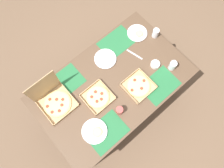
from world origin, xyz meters
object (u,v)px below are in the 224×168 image
(pizza_box_edge_far, at_px, (54,100))
(plate_middle, at_px, (95,131))
(cup_clear_left, at_px, (119,111))
(condiment_bowl, at_px, (155,64))
(pizza_box_corner_left, at_px, (98,97))
(plate_far_left, at_px, (137,33))
(plate_near_right, at_px, (105,59))
(pizza_box_corner_right, at_px, (138,86))
(cup_red, at_px, (173,65))
(cup_spare, at_px, (156,33))

(pizza_box_edge_far, distance_m, plate_middle, 0.48)
(cup_clear_left, height_order, condiment_bowl, cup_clear_left)
(pizza_box_corner_left, xyz_separation_m, plate_far_left, (0.77, 0.26, -0.00))
(pizza_box_edge_far, bearing_deg, plate_near_right, 2.19)
(pizza_box_corner_right, relative_size, cup_red, 2.47)
(pizza_box_edge_far, bearing_deg, cup_red, -23.98)
(cup_spare, bearing_deg, plate_near_right, 166.72)
(condiment_bowl, bearing_deg, plate_near_right, 131.23)
(cup_clear_left, bearing_deg, pizza_box_corner_left, 105.00)
(pizza_box_corner_right, distance_m, condiment_bowl, 0.29)
(cup_red, bearing_deg, plate_near_right, 130.91)
(pizza_box_corner_left, height_order, cup_red, cup_red)
(pizza_box_corner_right, bearing_deg, pizza_box_edge_far, 149.63)
(pizza_box_corner_left, xyz_separation_m, cup_clear_left, (0.06, -0.24, 0.03))
(pizza_box_corner_left, bearing_deg, cup_spare, 7.93)
(pizza_box_edge_far, bearing_deg, pizza_box_corner_right, -30.37)
(cup_clear_left, height_order, cup_red, cup_red)
(cup_spare, relative_size, condiment_bowl, 1.16)
(plate_middle, xyz_separation_m, cup_red, (0.99, -0.02, 0.04))
(cup_spare, xyz_separation_m, condiment_bowl, (-0.24, -0.25, -0.03))
(cup_spare, bearing_deg, pizza_box_corner_left, -172.07)
(plate_far_left, bearing_deg, cup_clear_left, -144.49)
(pizza_box_corner_right, distance_m, cup_red, 0.40)
(plate_far_left, distance_m, plate_middle, 1.12)
(plate_middle, height_order, cup_clear_left, cup_clear_left)
(plate_far_left, xyz_separation_m, cup_clear_left, (-0.71, -0.51, 0.04))
(plate_far_left, bearing_deg, cup_red, -91.42)
(plate_far_left, relative_size, condiment_bowl, 2.31)
(pizza_box_edge_far, distance_m, cup_spare, 1.23)
(pizza_box_corner_right, bearing_deg, plate_middle, -174.70)
(plate_far_left, bearing_deg, cup_spare, -49.00)
(pizza_box_corner_left, xyz_separation_m, condiment_bowl, (0.65, -0.12, 0.01))
(pizza_box_edge_far, distance_m, plate_far_left, 1.10)
(pizza_box_corner_right, xyz_separation_m, pizza_box_corner_left, (-0.37, 0.18, 0.00))
(cup_clear_left, height_order, cup_spare, cup_spare)
(plate_far_left, distance_m, cup_spare, 0.19)
(plate_far_left, bearing_deg, plate_middle, -153.63)
(cup_clear_left, bearing_deg, plate_far_left, 35.51)
(plate_middle, bearing_deg, cup_red, -1.04)
(pizza_box_edge_far, height_order, cup_clear_left, pizza_box_edge_far)
(plate_near_right, distance_m, cup_clear_left, 0.56)
(plate_near_right, bearing_deg, cup_spare, -13.28)
(plate_far_left, xyz_separation_m, plate_middle, (-1.00, -0.50, -0.00))
(condiment_bowl, bearing_deg, cup_red, -50.09)
(pizza_box_edge_far, distance_m, cup_red, 1.19)
(cup_clear_left, bearing_deg, condiment_bowl, 11.48)
(pizza_box_corner_right, xyz_separation_m, pizza_box_edge_far, (-0.70, 0.41, 0.04))
(pizza_box_edge_far, relative_size, plate_far_left, 1.59)
(pizza_box_corner_left, bearing_deg, cup_red, -18.13)
(plate_middle, bearing_deg, pizza_box_corner_right, 5.30)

